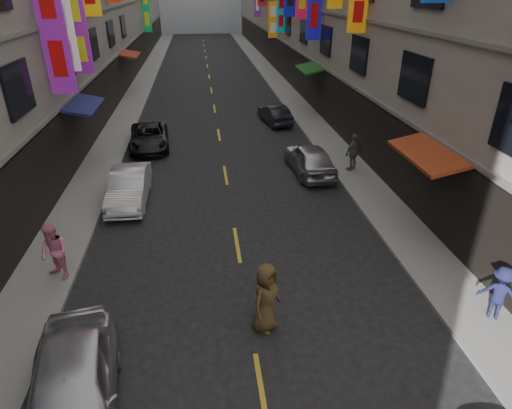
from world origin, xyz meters
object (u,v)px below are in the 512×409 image
object	(u,v)px
car_left_far	(149,137)
pedestrian_rnear	(499,293)
car_right_far	(275,114)
pedestrian_rfar	(354,152)
car_left_near	(72,393)
pedestrian_crossing	(266,298)
scooter_far_right	(302,166)
car_left_mid	(129,187)
pedestrian_lfar	(54,252)
car_right_mid	(310,159)

from	to	relation	value
car_left_far	pedestrian_rnear	world-z (taller)	pedestrian_rnear
car_right_far	pedestrian_rfar	bearing A→B (deg)	95.39
car_left_near	car_left_far	distance (m)	16.41
car_right_far	pedestrian_crossing	bearing A→B (deg)	69.85
car_left_near	pedestrian_rfar	distance (m)	15.22
scooter_far_right	car_left_mid	xyz separation A→B (m)	(-7.50, -1.73, 0.22)
pedestrian_lfar	car_right_far	bearing A→B (deg)	98.57
pedestrian_rnear	car_left_near	bearing A→B (deg)	46.70
car_left_near	car_right_mid	distance (m)	14.19
pedestrian_rnear	pedestrian_lfar	bearing A→B (deg)	22.40
car_right_far	pedestrian_rfar	xyz separation A→B (m)	(2.27, -8.35, 0.42)
scooter_far_right	car_left_near	distance (m)	13.75
car_left_near	car_left_far	xyz separation A→B (m)	(-0.01, 16.40, -0.15)
car_left_mid	car_left_far	size ratio (longest dim) A/B	0.92
pedestrian_rnear	scooter_far_right	bearing A→B (deg)	-36.56
car_left_mid	pedestrian_rnear	world-z (taller)	pedestrian_rnear
pedestrian_lfar	pedestrian_rnear	distance (m)	12.17
car_left_near	car_left_mid	xyz separation A→B (m)	(-0.21, 9.92, -0.09)
car_left_near	car_right_far	size ratio (longest dim) A/B	1.25
car_right_far	pedestrian_rnear	xyz separation A→B (m)	(2.69, -18.45, 0.30)
pedestrian_rnear	car_left_far	bearing A→B (deg)	-17.90
car_left_far	pedestrian_rfar	size ratio (longest dim) A/B	2.46
scooter_far_right	pedestrian_crossing	world-z (taller)	pedestrian_crossing
scooter_far_right	car_left_far	xyz separation A→B (m)	(-7.31, 4.76, 0.16)
car_right_mid	car_right_far	bearing A→B (deg)	-91.45
pedestrian_rfar	pedestrian_crossing	xyz separation A→B (m)	(-5.54, -9.61, -0.04)
scooter_far_right	car_left_near	world-z (taller)	car_left_near
pedestrian_lfar	pedestrian_rnear	size ratio (longest dim) A/B	1.16
scooter_far_right	car_right_mid	world-z (taller)	car_right_mid
car_left_near	car_left_far	world-z (taller)	car_left_near
car_left_far	pedestrian_rnear	bearing A→B (deg)	-59.96
car_left_mid	car_right_mid	bearing A→B (deg)	14.59
car_left_near	car_left_far	size ratio (longest dim) A/B	1.02
car_right_mid	pedestrian_rfar	distance (m)	2.04
car_left_near	pedestrian_rnear	bearing A→B (deg)	-0.36
car_right_mid	scooter_far_right	bearing A→B (deg)	30.44
scooter_far_right	pedestrian_crossing	size ratio (longest dim) A/B	0.92
scooter_far_right	car_left_near	bearing A→B (deg)	43.75
pedestrian_crossing	scooter_far_right	bearing A→B (deg)	23.97
scooter_far_right	car_right_mid	bearing A→B (deg)	-160.42
car_left_far	pedestrian_rnear	xyz separation A→B (m)	(10.15, -14.79, 0.28)
scooter_far_right	pedestrian_crossing	distance (m)	10.06
car_left_far	car_right_far	bearing A→B (deg)	21.74
pedestrian_rfar	car_left_far	bearing A→B (deg)	-57.26
car_right_far	car_left_near	bearing A→B (deg)	59.83
pedestrian_lfar	car_right_mid	bearing A→B (deg)	76.60
car_right_far	pedestrian_lfar	xyz separation A→B (m)	(-9.04, -15.25, 0.42)
pedestrian_rnear	pedestrian_crossing	world-z (taller)	pedestrian_crossing
car_left_mid	pedestrian_rfar	size ratio (longest dim) A/B	2.27
car_right_mid	pedestrian_rnear	xyz separation A→B (m)	(2.43, -10.31, 0.19)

